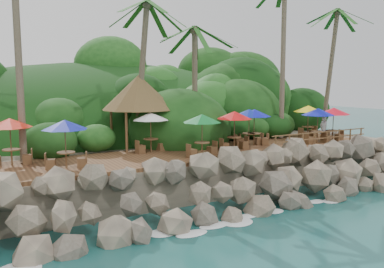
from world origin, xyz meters
TOP-DOWN VIEW (x-y plane):
  - ground at (0.00, 0.00)m, footprint 140.00×140.00m
  - land_base at (0.00, 16.00)m, footprint 32.00×25.20m
  - jungle_hill at (0.00, 23.50)m, footprint 44.80×28.00m
  - seawall at (0.00, 2.00)m, footprint 29.00×4.00m
  - terrace at (0.00, 6.00)m, footprint 26.00×5.00m
  - jungle_foliage at (0.00, 15.00)m, footprint 44.00×16.00m
  - foam_line at (0.00, 0.30)m, footprint 25.20×0.80m
  - palapa at (-1.94, 9.37)m, footprint 4.68×4.68m
  - dining_clusters at (2.31, 5.97)m, footprint 22.54×4.96m
  - railing at (8.24, 3.65)m, footprint 8.30×0.10m
  - waiter at (10.13, 5.20)m, footprint 0.68×0.47m

SIDE VIEW (x-z plane):
  - ground at x=0.00m, z-range 0.00..0.00m
  - jungle_hill at x=0.00m, z-range -7.70..7.70m
  - jungle_foliage at x=0.00m, z-range -6.00..6.00m
  - foam_line at x=0.00m, z-range 0.00..0.06m
  - land_base at x=0.00m, z-range 0.00..2.10m
  - seawall at x=0.00m, z-range 0.00..2.30m
  - terrace at x=0.00m, z-range 2.10..2.30m
  - railing at x=8.24m, z-range 2.41..3.41m
  - waiter at x=10.13m, z-range 2.30..4.09m
  - dining_clusters at x=2.31m, z-range 3.08..5.46m
  - palapa at x=-1.94m, z-range 3.49..8.09m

